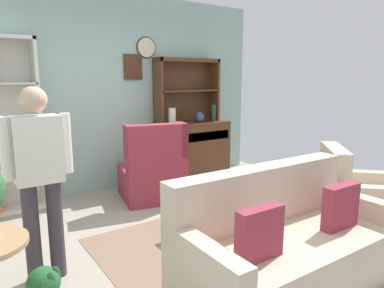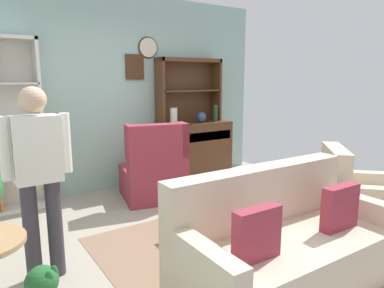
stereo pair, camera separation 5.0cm
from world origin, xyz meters
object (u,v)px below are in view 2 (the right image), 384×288
(sideboard_hutch, at_px, (188,82))
(sideboard, at_px, (192,148))
(vase_tall, at_px, (174,116))
(person_reading, at_px, (39,171))
(armchair_floral, at_px, (357,201))
(vase_round, at_px, (201,117))
(couch_floral, at_px, (282,246))
(coffee_table, at_px, (223,202))
(bottle_wine, at_px, (215,113))
(potted_plant_small, at_px, (43,284))
(wingback_chair, at_px, (154,172))
(book_stack, at_px, (228,190))

(sideboard_hutch, bearing_deg, sideboard, -90.00)
(sideboard_hutch, distance_m, vase_tall, 0.67)
(sideboard, xyz_separation_m, person_reading, (-2.60, -1.74, 0.40))
(armchair_floral, relative_size, person_reading, 0.69)
(vase_tall, bearing_deg, person_reading, -143.08)
(vase_round, bearing_deg, vase_tall, -178.51)
(person_reading, bearing_deg, couch_floral, -36.08)
(armchair_floral, bearing_deg, coffee_table, 153.87)
(bottle_wine, distance_m, potted_plant_small, 3.82)
(wingback_chair, distance_m, person_reading, 2.08)
(vase_round, height_order, bottle_wine, bottle_wine)
(vase_tall, distance_m, vase_round, 0.52)
(vase_tall, bearing_deg, bottle_wine, -0.66)
(potted_plant_small, relative_size, book_stack, 1.75)
(potted_plant_small, distance_m, book_stack, 1.94)
(coffee_table, bearing_deg, sideboard_hutch, 66.12)
(potted_plant_small, bearing_deg, armchair_floral, -7.59)
(bottle_wine, distance_m, armchair_floral, 2.60)
(potted_plant_small, xyz_separation_m, coffee_table, (1.81, 0.24, 0.17))
(bottle_wine, xyz_separation_m, couch_floral, (-1.45, -2.78, -0.74))
(sideboard, height_order, sideboard_hutch, sideboard_hutch)
(couch_floral, relative_size, book_stack, 9.87)
(sideboard, height_order, potted_plant_small, sideboard)
(bottle_wine, height_order, person_reading, person_reading)
(sideboard, height_order, vase_round, vase_round)
(potted_plant_small, height_order, book_stack, book_stack)
(bottle_wine, bearing_deg, vase_round, 175.05)
(armchair_floral, bearing_deg, bottle_wine, 91.50)
(coffee_table, bearing_deg, person_reading, 174.36)
(sideboard, bearing_deg, coffee_table, -115.08)
(potted_plant_small, distance_m, coffee_table, 1.83)
(sideboard_hutch, height_order, book_stack, sideboard_hutch)
(sideboard_hutch, distance_m, wingback_chair, 1.67)
(sideboard_hutch, bearing_deg, couch_floral, -109.54)
(vase_round, xyz_separation_m, coffee_table, (-1.02, -1.84, -0.65))
(person_reading, bearing_deg, vase_round, 31.52)
(book_stack, bearing_deg, armchair_floral, -28.85)
(sideboard_hutch, bearing_deg, potted_plant_small, -140.11)
(wingback_chair, bearing_deg, person_reading, -143.75)
(potted_plant_small, bearing_deg, vase_round, 36.33)
(bottle_wine, relative_size, armchair_floral, 0.25)
(vase_tall, relative_size, person_reading, 0.17)
(sideboard_hutch, height_order, wingback_chair, sideboard_hutch)
(sideboard_hutch, distance_m, coffee_table, 2.52)
(sideboard_hutch, bearing_deg, person_reading, -144.57)
(person_reading, xyz_separation_m, coffee_table, (1.71, -0.17, -0.55))
(vase_round, relative_size, coffee_table, 0.21)
(bottle_wine, xyz_separation_m, armchair_floral, (0.07, -2.48, -0.76))
(couch_floral, bearing_deg, sideboard_hutch, 70.46)
(armchair_floral, distance_m, potted_plant_small, 3.19)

